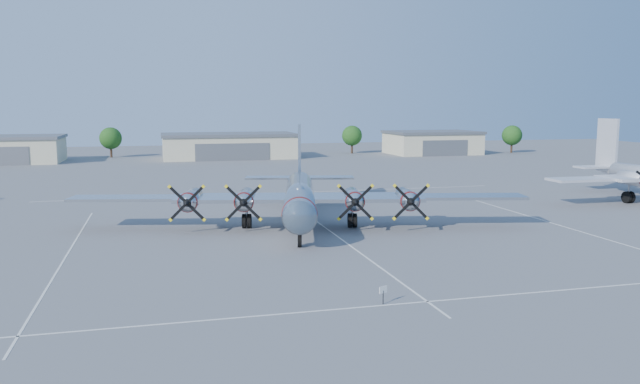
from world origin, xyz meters
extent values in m
plane|color=#5F5F62|center=(0.00, 0.00, 0.00)|extent=(260.00, 260.00, 0.00)
cube|color=silver|center=(-22.00, -5.00, 0.01)|extent=(0.15, 40.00, 0.01)
cube|color=silver|center=(0.00, -5.00, 0.01)|extent=(0.15, 40.00, 0.01)
cube|color=silver|center=(22.00, -5.00, 0.01)|extent=(0.15, 40.00, 0.01)
cube|color=silver|center=(0.00, -22.00, 0.01)|extent=(60.00, 0.15, 0.01)
cube|color=silver|center=(0.00, 25.00, 0.01)|extent=(60.00, 0.15, 0.01)
cube|color=beige|center=(-45.00, 82.00, 2.40)|extent=(22.00, 14.00, 4.80)
cube|color=slate|center=(-45.00, 82.00, 5.10)|extent=(22.60, 14.60, 0.60)
cube|color=beige|center=(0.00, 82.00, 2.40)|extent=(28.00, 14.00, 4.80)
cube|color=slate|center=(0.00, 82.00, 5.10)|extent=(28.60, 14.60, 0.60)
cube|color=slate|center=(0.00, 74.95, 1.80)|extent=(15.40, 0.20, 3.60)
cube|color=beige|center=(48.00, 82.00, 2.40)|extent=(20.00, 14.00, 4.80)
cube|color=slate|center=(48.00, 82.00, 5.10)|extent=(20.60, 14.60, 0.60)
cube|color=slate|center=(48.00, 74.95, 1.80)|extent=(11.00, 0.20, 3.60)
cylinder|color=#382619|center=(-25.00, 90.00, 1.40)|extent=(0.50, 0.50, 2.80)
sphere|color=#1D4413|center=(-25.00, 90.00, 4.24)|extent=(4.80, 4.80, 4.80)
cylinder|color=#382619|center=(30.00, 88.00, 1.40)|extent=(0.50, 0.50, 2.80)
sphere|color=#1D4413|center=(30.00, 88.00, 4.24)|extent=(4.80, 4.80, 4.80)
cylinder|color=#382619|center=(68.00, 80.00, 1.40)|extent=(0.50, 0.50, 2.80)
sphere|color=#1D4413|center=(68.00, 80.00, 4.24)|extent=(4.80, 4.80, 4.80)
cylinder|color=black|center=(-2.68, -21.78, 0.41)|extent=(0.06, 0.06, 0.81)
cube|color=white|center=(-2.68, -21.78, 0.87)|extent=(0.53, 0.25, 0.41)
camera|label=1|loc=(-14.93, -54.45, 11.36)|focal=35.00mm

